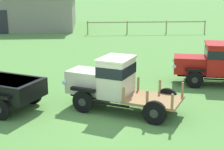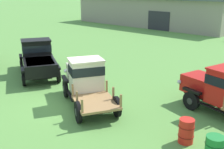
{
  "view_description": "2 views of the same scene",
  "coord_description": "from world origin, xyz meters",
  "px_view_note": "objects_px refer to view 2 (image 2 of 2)",
  "views": [
    {
      "loc": [
        -0.66,
        -12.66,
        5.05
      ],
      "look_at": [
        0.39,
        2.41,
        1.0
      ],
      "focal_mm": 55.0,
      "sensor_mm": 36.0,
      "label": 1
    },
    {
      "loc": [
        9.93,
        -7.9,
        5.42
      ],
      "look_at": [
        0.39,
        2.41,
        1.0
      ],
      "focal_mm": 45.0,
      "sensor_mm": 36.0,
      "label": 2
    }
  ],
  "objects_px": {
    "farm_shed": "(157,10)",
    "vintage_truck_midrow_center": "(85,79)",
    "vintage_truck_second_in_line": "(37,57)",
    "oil_drum_near_fence": "(186,131)",
    "oil_drum_beside_row": "(214,148)",
    "vintage_truck_far_side": "(222,89)"
  },
  "relations": [
    {
      "from": "vintage_truck_second_in_line",
      "to": "vintage_truck_far_side",
      "type": "xyz_separation_m",
      "value": [
        10.84,
        2.42,
        -0.04
      ]
    },
    {
      "from": "oil_drum_beside_row",
      "to": "oil_drum_near_fence",
      "type": "bearing_deg",
      "value": 162.89
    },
    {
      "from": "farm_shed",
      "to": "oil_drum_beside_row",
      "type": "height_order",
      "value": "farm_shed"
    },
    {
      "from": "vintage_truck_second_in_line",
      "to": "oil_drum_beside_row",
      "type": "distance_m",
      "value": 12.33
    },
    {
      "from": "vintage_truck_midrow_center",
      "to": "vintage_truck_far_side",
      "type": "height_order",
      "value": "vintage_truck_midrow_center"
    },
    {
      "from": "vintage_truck_far_side",
      "to": "oil_drum_near_fence",
      "type": "height_order",
      "value": "vintage_truck_far_side"
    },
    {
      "from": "vintage_truck_midrow_center",
      "to": "vintage_truck_far_side",
      "type": "xyz_separation_m",
      "value": [
        5.36,
        3.3,
        -0.07
      ]
    },
    {
      "from": "vintage_truck_second_in_line",
      "to": "oil_drum_beside_row",
      "type": "bearing_deg",
      "value": -6.54
    },
    {
      "from": "farm_shed",
      "to": "vintage_truck_far_side",
      "type": "relative_size",
      "value": 4.62
    },
    {
      "from": "vintage_truck_second_in_line",
      "to": "oil_drum_near_fence",
      "type": "height_order",
      "value": "vintage_truck_second_in_line"
    },
    {
      "from": "vintage_truck_far_side",
      "to": "oil_drum_beside_row",
      "type": "bearing_deg",
      "value": -70.02
    },
    {
      "from": "vintage_truck_midrow_center",
      "to": "farm_shed",
      "type": "bearing_deg",
      "value": 117.67
    },
    {
      "from": "vintage_truck_far_side",
      "to": "farm_shed",
      "type": "bearing_deg",
      "value": 129.5
    },
    {
      "from": "vintage_truck_midrow_center",
      "to": "vintage_truck_far_side",
      "type": "distance_m",
      "value": 6.29
    },
    {
      "from": "vintage_truck_midrow_center",
      "to": "oil_drum_near_fence",
      "type": "bearing_deg",
      "value": -1.56
    },
    {
      "from": "farm_shed",
      "to": "vintage_truck_second_in_line",
      "type": "distance_m",
      "value": 27.44
    },
    {
      "from": "vintage_truck_second_in_line",
      "to": "vintage_truck_midrow_center",
      "type": "height_order",
      "value": "vintage_truck_second_in_line"
    },
    {
      "from": "farm_shed",
      "to": "vintage_truck_second_in_line",
      "type": "height_order",
      "value": "farm_shed"
    },
    {
      "from": "farm_shed",
      "to": "vintage_truck_midrow_center",
      "type": "xyz_separation_m",
      "value": [
        14.11,
        -26.91,
        -0.97
      ]
    },
    {
      "from": "vintage_truck_far_side",
      "to": "oil_drum_near_fence",
      "type": "xyz_separation_m",
      "value": [
        0.18,
        -3.45,
        -0.63
      ]
    },
    {
      "from": "vintage_truck_far_side",
      "to": "oil_drum_beside_row",
      "type": "xyz_separation_m",
      "value": [
        1.39,
        -3.82,
        -0.66
      ]
    },
    {
      "from": "vintage_truck_far_side",
      "to": "vintage_truck_midrow_center",
      "type": "bearing_deg",
      "value": -148.37
    }
  ]
}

